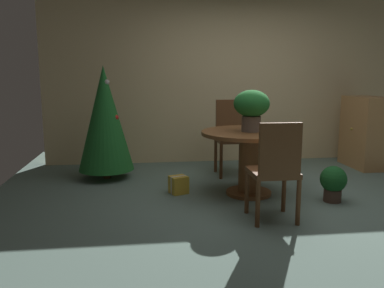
{
  "coord_description": "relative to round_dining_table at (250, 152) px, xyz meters",
  "views": [
    {
      "loc": [
        -1.51,
        -4.07,
        1.39
      ],
      "look_at": [
        -0.96,
        0.2,
        0.63
      ],
      "focal_mm": 37.12,
      "sensor_mm": 36.0,
      "label": 1
    }
  ],
  "objects": [
    {
      "name": "ground_plane",
      "position": [
        0.28,
        -0.3,
        -0.51
      ],
      "size": [
        6.6,
        6.6,
        0.0
      ],
      "primitive_type": "plane",
      "color": "slate"
    },
    {
      "name": "back_wall_panel",
      "position": [
        0.28,
        1.9,
        0.79
      ],
      "size": [
        6.0,
        0.1,
        2.6
      ],
      "primitive_type": "cube",
      "color": "beige",
      "rests_on": "ground_plane"
    },
    {
      "name": "round_dining_table",
      "position": [
        0.0,
        0.0,
        0.0
      ],
      "size": [
        1.12,
        1.12,
        0.75
      ],
      "color": "brown",
      "rests_on": "ground_plane"
    },
    {
      "name": "flower_vase",
      "position": [
        0.01,
        -0.01,
        0.52
      ],
      "size": [
        0.41,
        0.41,
        0.47
      ],
      "color": "#665B51",
      "rests_on": "round_dining_table"
    },
    {
      "name": "wooden_chair_far",
      "position": [
        0.0,
        1.0,
        0.07
      ],
      "size": [
        0.42,
        0.44,
        1.04
      ],
      "color": "brown",
      "rests_on": "ground_plane"
    },
    {
      "name": "wooden_chair_near",
      "position": [
        0.0,
        -0.9,
        0.03
      ],
      "size": [
        0.43,
        0.42,
        0.96
      ],
      "color": "brown",
      "rests_on": "ground_plane"
    },
    {
      "name": "holiday_tree",
      "position": [
        -1.71,
        0.96,
        0.3
      ],
      "size": [
        0.74,
        0.74,
        1.51
      ],
      "color": "brown",
      "rests_on": "ground_plane"
    },
    {
      "name": "gift_box_gold",
      "position": [
        -0.81,
        0.14,
        -0.41
      ],
      "size": [
        0.25,
        0.23,
        0.21
      ],
      "color": "gold",
      "rests_on": "ground_plane"
    },
    {
      "name": "wooden_cabinet",
      "position": [
        2.11,
        1.16,
        0.02
      ],
      "size": [
        0.45,
        0.78,
        1.06
      ],
      "color": "#B27F4C",
      "rests_on": "ground_plane"
    },
    {
      "name": "potted_plant",
      "position": [
        0.85,
        -0.38,
        -0.29
      ],
      "size": [
        0.29,
        0.29,
        0.4
      ],
      "color": "#4C382D",
      "rests_on": "ground_plane"
    }
  ]
}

